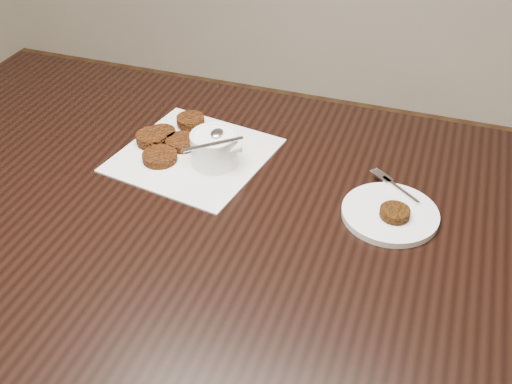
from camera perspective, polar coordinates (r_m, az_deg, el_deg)
table at (r=1.38m, az=-4.38°, el=-14.12°), size 1.52×0.98×0.75m
napkin at (r=1.26m, az=-5.93°, el=3.52°), size 0.33×0.33×0.00m
sauce_ramekin at (r=1.20m, az=-4.04°, el=5.51°), size 0.13×0.13×0.13m
patty_cluster at (r=1.30m, az=-8.10°, el=5.15°), size 0.28×0.28×0.02m
plate_with_patty at (r=1.12m, az=12.69°, el=-1.76°), size 0.25×0.25×0.03m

